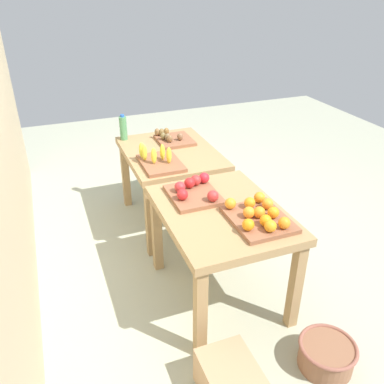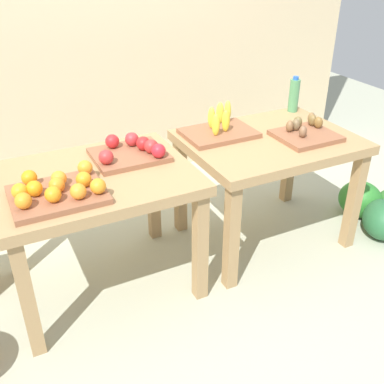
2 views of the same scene
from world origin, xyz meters
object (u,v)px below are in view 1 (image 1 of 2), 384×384
object	(u,v)px
water_bottle	(123,128)
cardboard_produce_box	(231,384)
apple_bin	(194,191)
kiwi_bin	(172,139)
wicker_basket	(326,354)
banana_crate	(159,161)
display_table_right	(171,161)
display_table_left	(221,223)
orange_bin	(259,216)
watermelon_pile	(168,171)

from	to	relation	value
water_bottle	cardboard_produce_box	world-z (taller)	water_bottle
apple_bin	water_bottle	xyz separation A→B (m)	(1.29, 0.22, 0.08)
kiwi_bin	wicker_basket	bearing A→B (deg)	-173.09
banana_crate	wicker_basket	world-z (taller)	banana_crate
water_bottle	display_table_right	bearing A→B (deg)	-142.13
apple_bin	display_table_left	bearing A→B (deg)	-156.81
display_table_right	cardboard_produce_box	world-z (taller)	display_table_right
orange_bin	banana_crate	bearing A→B (deg)	17.76
display_table_right	kiwi_bin	bearing A→B (deg)	-23.87
display_table_right	banana_crate	world-z (taller)	banana_crate
apple_bin	banana_crate	bearing A→B (deg)	7.03
display_table_right	water_bottle	bearing A→B (deg)	37.87
water_bottle	display_table_left	bearing A→B (deg)	-167.94
wicker_basket	apple_bin	bearing A→B (deg)	22.89
wicker_basket	watermelon_pile	bearing A→B (deg)	2.39
orange_bin	water_bottle	world-z (taller)	water_bottle
display_table_right	orange_bin	bearing A→B (deg)	-173.06
display_table_left	water_bottle	distance (m)	1.59
display_table_left	wicker_basket	world-z (taller)	display_table_left
cardboard_produce_box	water_bottle	bearing A→B (deg)	0.72
watermelon_pile	display_table_left	bearing A→B (deg)	173.16
display_table_right	wicker_basket	world-z (taller)	display_table_right
apple_bin	kiwi_bin	world-z (taller)	apple_bin
water_bottle	watermelon_pile	bearing A→B (deg)	-54.39
kiwi_bin	orange_bin	bearing A→B (deg)	-177.25
wicker_basket	cardboard_produce_box	bearing A→B (deg)	89.22
display_table_left	display_table_right	distance (m)	1.12
display_table_right	banana_crate	size ratio (longest dim) A/B	2.36
display_table_left	cardboard_produce_box	distance (m)	1.01
orange_bin	water_bottle	bearing A→B (deg)	15.62
display_table_left	banana_crate	xyz separation A→B (m)	(0.86, 0.18, 0.15)
watermelon_pile	orange_bin	bearing A→B (deg)	178.12
display_table_left	watermelon_pile	xyz separation A→B (m)	(1.95, -0.23, -0.50)
display_table_left	display_table_right	bearing A→B (deg)	0.00
water_bottle	cardboard_produce_box	xyz separation A→B (m)	(-2.37, -0.03, -0.73)
banana_crate	display_table_right	bearing A→B (deg)	-35.16
apple_bin	wicker_basket	distance (m)	1.36
orange_bin	wicker_basket	bearing A→B (deg)	-163.07
apple_bin	cardboard_produce_box	world-z (taller)	apple_bin
orange_bin	cardboard_produce_box	size ratio (longest dim) A/B	1.12
display_table_left	wicker_basket	xyz separation A→B (m)	(-0.83, -0.35, -0.54)
watermelon_pile	wicker_basket	size ratio (longest dim) A/B	1.93
orange_bin	wicker_basket	xyz separation A→B (m)	(-0.61, -0.19, -0.69)
watermelon_pile	wicker_basket	xyz separation A→B (m)	(-2.78, -0.12, -0.04)
wicker_basket	kiwi_bin	bearing A→B (deg)	6.91
display_table_right	apple_bin	size ratio (longest dim) A/B	2.57
display_table_right	kiwi_bin	world-z (taller)	kiwi_bin
water_bottle	wicker_basket	size ratio (longest dim) A/B	0.70
display_table_left	wicker_basket	size ratio (longest dim) A/B	2.92
kiwi_bin	water_bottle	world-z (taller)	water_bottle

